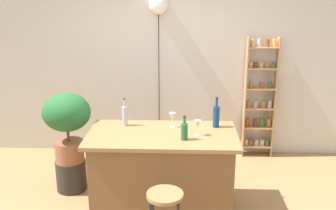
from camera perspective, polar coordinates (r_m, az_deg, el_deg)
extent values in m
cube|color=beige|center=(5.56, 0.07, 6.95)|extent=(6.40, 0.10, 2.80)
cube|color=brown|center=(4.29, -0.81, -9.93)|extent=(1.44, 0.77, 0.84)
cube|color=#9E7042|center=(4.11, -0.84, -4.43)|extent=(1.57, 0.84, 0.04)
cylinder|color=#9E7042|center=(3.52, -0.45, -12.97)|extent=(0.33, 0.33, 0.03)
cube|color=tan|center=(5.60, 11.12, 0.99)|extent=(0.02, 0.17, 1.71)
cube|color=tan|center=(5.67, 15.20, 0.92)|extent=(0.02, 0.17, 1.71)
cube|color=tan|center=(5.86, 12.72, -5.78)|extent=(0.39, 0.17, 0.02)
cylinder|color=beige|center=(5.82, 11.29, -5.33)|extent=(0.06, 0.06, 0.08)
cylinder|color=#994C23|center=(5.83, 11.91, -5.36)|extent=(0.06, 0.06, 0.08)
cylinder|color=silver|center=(5.85, 12.77, -5.33)|extent=(0.06, 0.06, 0.08)
cylinder|color=beige|center=(5.86, 13.51, -5.36)|extent=(0.06, 0.06, 0.08)
cylinder|color=#4C7033|center=(5.88, 14.19, -5.32)|extent=(0.06, 0.06, 0.08)
cube|color=tan|center=(5.76, 12.90, -3.15)|extent=(0.39, 0.17, 0.02)
cylinder|color=#994C23|center=(5.71, 11.40, -2.51)|extent=(0.06, 0.06, 0.12)
cylinder|color=brown|center=(5.73, 12.55, -2.52)|extent=(0.06, 0.06, 0.12)
cylinder|color=#4C7033|center=(5.75, 13.47, -2.51)|extent=(0.06, 0.06, 0.12)
cylinder|color=#AD7A38|center=(5.77, 14.45, -2.52)|extent=(0.06, 0.06, 0.12)
cube|color=tan|center=(5.67, 13.08, -0.43)|extent=(0.39, 0.17, 0.02)
cylinder|color=#AD7A38|center=(5.63, 11.58, 0.15)|extent=(0.05, 0.05, 0.09)
cylinder|color=beige|center=(5.66, 12.66, 0.15)|extent=(0.05, 0.05, 0.09)
cylinder|color=#AD7A38|center=(5.66, 13.71, 0.09)|extent=(0.05, 0.05, 0.09)
cylinder|color=beige|center=(5.68, 14.60, 0.08)|extent=(0.05, 0.05, 0.09)
cube|color=tan|center=(5.60, 13.27, 2.36)|extent=(0.39, 0.17, 0.02)
cylinder|color=#AD7A38|center=(5.56, 11.98, 2.88)|extent=(0.05, 0.05, 0.08)
cylinder|color=#994C23|center=(5.58, 13.42, 2.83)|extent=(0.05, 0.05, 0.08)
cylinder|color=#4C7033|center=(5.61, 14.62, 2.84)|extent=(0.05, 0.05, 0.08)
cube|color=tan|center=(5.53, 13.47, 5.23)|extent=(0.39, 0.17, 0.02)
cylinder|color=gold|center=(5.50, 11.92, 5.74)|extent=(0.06, 0.06, 0.07)
cylinder|color=brown|center=(5.51, 12.61, 5.72)|extent=(0.06, 0.06, 0.07)
cylinder|color=gold|center=(5.53, 13.44, 5.72)|extent=(0.06, 0.06, 0.07)
cylinder|color=#AD7A38|center=(5.54, 14.26, 5.67)|extent=(0.06, 0.06, 0.07)
cylinder|color=#4C7033|center=(5.56, 15.13, 5.64)|extent=(0.06, 0.06, 0.07)
cube|color=tan|center=(5.49, 13.67, 8.15)|extent=(0.39, 0.17, 0.02)
cylinder|color=gold|center=(5.44, 12.25, 8.83)|extent=(0.06, 0.06, 0.10)
cylinder|color=silver|center=(5.47, 13.14, 8.80)|extent=(0.06, 0.06, 0.10)
cylinder|color=#994C23|center=(5.48, 14.26, 8.75)|extent=(0.06, 0.06, 0.10)
cylinder|color=gold|center=(5.50, 15.25, 8.70)|extent=(0.06, 0.06, 0.10)
cylinder|color=#2D2823|center=(4.92, -13.89, -9.83)|extent=(0.36, 0.36, 0.37)
cylinder|color=#935B3D|center=(4.79, -14.15, -6.50)|extent=(0.34, 0.34, 0.25)
cylinder|color=brown|center=(4.72, -14.32, -4.21)|extent=(0.03, 0.03, 0.16)
ellipsoid|color=#23602D|center=(4.63, -14.57, -1.03)|extent=(0.56, 0.50, 0.44)
cylinder|color=#B2B2B7|center=(4.33, -6.30, -1.64)|extent=(0.06, 0.06, 0.21)
cylinder|color=#B2B2B7|center=(4.28, -6.37, 0.25)|extent=(0.02, 0.02, 0.08)
cylinder|color=black|center=(4.27, -6.39, 0.86)|extent=(0.03, 0.03, 0.01)
cylinder|color=navy|center=(4.29, 7.02, -1.71)|extent=(0.07, 0.07, 0.23)
cylinder|color=navy|center=(4.24, 7.10, 0.38)|extent=(0.03, 0.03, 0.09)
cylinder|color=black|center=(4.22, 7.13, 1.05)|extent=(0.03, 0.03, 0.01)
cylinder|color=#236638|center=(3.92, 2.39, -3.88)|extent=(0.07, 0.07, 0.17)
cylinder|color=#236638|center=(3.88, 2.41, -2.24)|extent=(0.03, 0.03, 0.07)
cylinder|color=black|center=(3.87, 2.41, -1.69)|extent=(0.03, 0.03, 0.01)
cylinder|color=silver|center=(4.29, 0.62, -3.22)|extent=(0.06, 0.06, 0.00)
cylinder|color=silver|center=(4.27, 0.63, -2.72)|extent=(0.01, 0.01, 0.07)
cone|color=silver|center=(4.25, 0.63, -1.70)|extent=(0.07, 0.07, 0.08)
cylinder|color=silver|center=(4.07, 4.29, -4.39)|extent=(0.06, 0.06, 0.00)
cylinder|color=silver|center=(4.05, 4.30, -3.87)|extent=(0.01, 0.01, 0.07)
cone|color=silver|center=(4.03, 4.33, -2.80)|extent=(0.07, 0.07, 0.08)
cylinder|color=black|center=(5.53, -1.32, 3.31)|extent=(0.01, 0.01, 2.12)
sphere|color=white|center=(5.38, -1.39, 14.36)|extent=(0.25, 0.25, 0.25)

